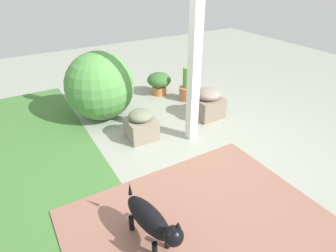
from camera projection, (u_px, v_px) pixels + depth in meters
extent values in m
plane|color=#979C8D|center=(192.00, 155.00, 3.68)|extent=(12.00, 12.00, 0.00)
cube|color=#926251|center=(200.00, 225.00, 2.69)|extent=(1.80, 2.40, 0.02)
cube|color=white|center=(195.00, 46.00, 3.41)|extent=(0.12, 0.12, 2.58)
cube|color=gray|center=(207.00, 107.00, 4.53)|extent=(0.43, 0.44, 0.32)
ellipsoid|color=gray|center=(208.00, 94.00, 4.41)|extent=(0.39, 0.39, 0.18)
cube|color=gray|center=(141.00, 129.00, 3.96)|extent=(0.38, 0.40, 0.30)
ellipsoid|color=slate|center=(141.00, 115.00, 3.86)|extent=(0.33, 0.33, 0.15)
sphere|color=#4E8F43|center=(100.00, 86.00, 4.34)|extent=(1.05, 1.05, 1.05)
cylinder|color=#BE723D|center=(159.00, 90.00, 5.34)|extent=(0.26, 0.26, 0.16)
ellipsoid|color=#396830|center=(159.00, 80.00, 5.24)|extent=(0.44, 0.44, 0.27)
cylinder|color=#C76C4A|center=(186.00, 93.00, 5.10)|extent=(0.27, 0.27, 0.24)
cylinder|color=#599738|center=(187.00, 78.00, 4.95)|extent=(0.15, 0.15, 0.36)
ellipsoid|color=black|center=(148.00, 217.00, 2.42)|extent=(0.60, 0.27, 0.21)
sphere|color=black|center=(173.00, 236.00, 2.15)|extent=(0.16, 0.16, 0.16)
cone|color=black|center=(178.00, 225.00, 2.13)|extent=(0.05, 0.05, 0.07)
cone|color=black|center=(169.00, 231.00, 2.08)|extent=(0.05, 0.05, 0.07)
cylinder|color=black|center=(167.00, 242.00, 2.44)|extent=(0.05, 0.05, 0.17)
cylinder|color=black|center=(155.00, 250.00, 2.36)|extent=(0.05, 0.05, 0.17)
cylinder|color=black|center=(144.00, 217.00, 2.68)|extent=(0.05, 0.05, 0.17)
cylinder|color=black|center=(132.00, 224.00, 2.60)|extent=(0.05, 0.05, 0.17)
cone|color=black|center=(130.00, 189.00, 2.54)|extent=(0.04, 0.04, 0.13)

